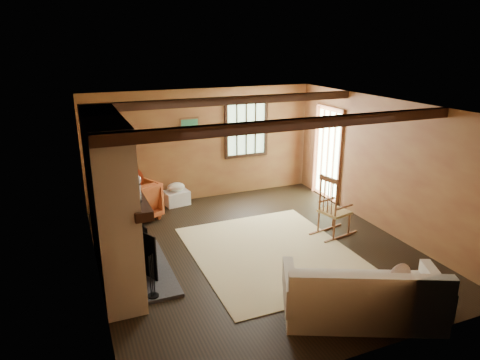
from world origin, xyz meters
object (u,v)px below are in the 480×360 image
laundry_basket (177,198)px  sofa (363,299)px  armchair (133,201)px  rocking_chair (333,210)px  fireplace (113,207)px

laundry_basket → sofa: bearing=-76.4°
sofa → armchair: bearing=141.2°
rocking_chair → laundry_basket: size_ratio=2.24×
fireplace → sofa: bearing=-39.4°
fireplace → rocking_chair: 3.80m
sofa → laundry_basket: sofa is taller
armchair → rocking_chair: bearing=120.5°
laundry_basket → fireplace: bearing=-121.0°
sofa → armchair: sofa is taller
sofa → laundry_basket: bearing=128.4°
rocking_chair → armchair: (-3.18, 2.04, -0.09)m
rocking_chair → laundry_basket: bearing=29.0°
fireplace → armchair: size_ratio=2.84×
armchair → sofa: bearing=89.6°
sofa → armchair: 4.76m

